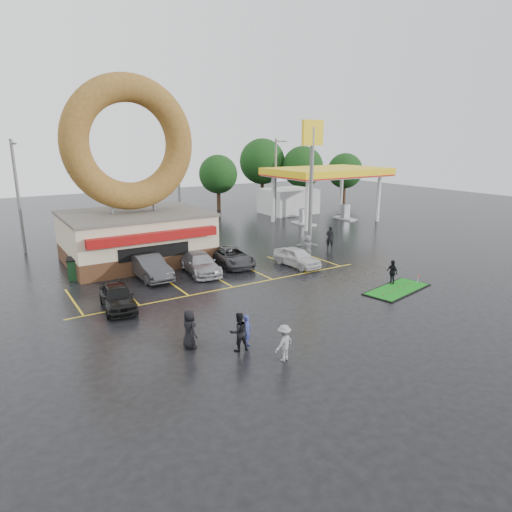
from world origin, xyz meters
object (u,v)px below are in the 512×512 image
car_dgrey (149,267)px  person_cameraman (392,272)px  shell_sign (312,157)px  car_silver (200,263)px  streetlight_right (276,177)px  car_white (297,257)px  dumpster (83,268)px  car_black (117,297)px  gas_station (309,186)px  streetlight_left (18,194)px  donut_shop (134,202)px  streetlight_mid (179,184)px  person_blue (247,331)px  putting_green (397,289)px  car_grey (232,257)px

car_dgrey → person_cameraman: 15.80m
shell_sign → car_silver: 15.70m
shell_sign → streetlight_right: 10.68m
shell_sign → car_white: 11.67m
car_dgrey → dumpster: (-3.72, 2.51, -0.14)m
car_black → gas_station: bearing=39.4°
streetlight_left → streetlight_right: size_ratio=1.00×
car_black → car_dgrey: car_dgrey is taller
donut_shop → gas_station: donut_shop is taller
shell_sign → streetlight_right: bearing=73.2°
gas_station → dumpster: gas_station is taller
car_silver → dumpster: size_ratio=2.64×
gas_station → streetlight_mid: 16.04m
streetlight_left → person_blue: streetlight_left is taller
car_white → putting_green: bearing=-80.4°
donut_shop → car_dgrey: donut_shop is taller
streetlight_mid → donut_shop: bearing=-131.4°
car_grey → person_cameraman: person_cameraman is taller
car_grey → putting_green: bearing=-54.3°
car_silver → shell_sign: bearing=26.0°
gas_station → person_blue: 34.64m
gas_station → streetlight_mid: streetlight_mid is taller
person_cameraman → dumpster: size_ratio=0.90×
car_white → person_cameraman: (2.49, -6.68, 0.12)m
streetlight_right → car_dgrey: size_ratio=1.88×
donut_shop → shell_sign: 16.29m
donut_shop → person_blue: 17.64m
car_white → dumpster: 14.83m
streetlight_mid → car_grey: size_ratio=1.88×
streetlight_left → person_blue: 25.34m
person_blue → streetlight_mid: bearing=32.1°
person_cameraman → putting_green: person_cameraman is taller
car_white → streetlight_right: bearing=55.1°
person_cameraman → gas_station: bearing=162.7°
car_white → person_blue: person_blue is taller
donut_shop → streetlight_right: 21.00m
streetlight_mid → car_grey: bearing=-97.0°
shell_sign → gas_station: bearing=51.9°
gas_station → person_blue: size_ratio=8.99×
streetlight_left → dumpster: streetlight_left is taller
car_dgrey → person_cameraman: person_cameraman is taller
putting_green → car_grey: bearing=119.8°
shell_sign → putting_green: size_ratio=2.09×
car_dgrey → car_white: size_ratio=1.19×
streetlight_left → dumpster: bearing=-75.1°
car_dgrey → shell_sign: bearing=10.9°
car_silver → person_cameraman: person_cameraman is taller
car_silver → person_blue: (-3.17, -11.57, 0.07)m
car_white → person_cameraman: size_ratio=2.49×
gas_station → car_white: bearing=-130.9°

